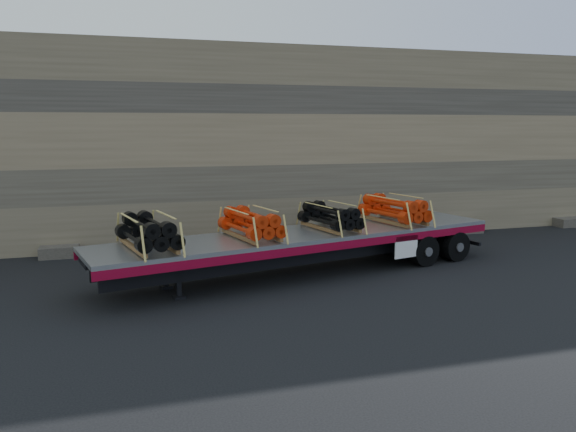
% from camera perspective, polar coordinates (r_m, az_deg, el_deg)
% --- Properties ---
extents(ground, '(120.00, 120.00, 0.00)m').
position_cam_1_polar(ground, '(16.00, 5.95, -6.04)').
color(ground, black).
rests_on(ground, ground).
extents(rock_wall, '(44.00, 3.00, 7.00)m').
position_cam_1_polar(rock_wall, '(21.60, -0.50, 7.34)').
color(rock_wall, '#7A6B54').
rests_on(rock_wall, ground).
extents(trailer, '(12.26, 5.00, 1.20)m').
position_cam_1_polar(trailer, '(16.01, 1.66, -3.77)').
color(trailer, '#A6A8AD').
rests_on(trailer, ground).
extents(bundle_front, '(1.58, 2.40, 0.78)m').
position_cam_1_polar(bundle_front, '(14.06, -14.01, -1.70)').
color(bundle_front, black).
rests_on(bundle_front, trailer).
extents(bundle_midfront, '(1.49, 2.27, 0.74)m').
position_cam_1_polar(bundle_midfront, '(15.03, -3.78, -0.85)').
color(bundle_midfront, red).
rests_on(bundle_midfront, trailer).
extents(bundle_midrear, '(1.44, 2.19, 0.71)m').
position_cam_1_polar(bundle_midrear, '(16.28, 4.30, -0.13)').
color(bundle_midrear, black).
rests_on(bundle_midrear, trailer).
extents(bundle_rear, '(1.59, 2.42, 0.79)m').
position_cam_1_polar(bundle_rear, '(17.70, 10.71, 0.60)').
color(bundle_rear, red).
rests_on(bundle_rear, trailer).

